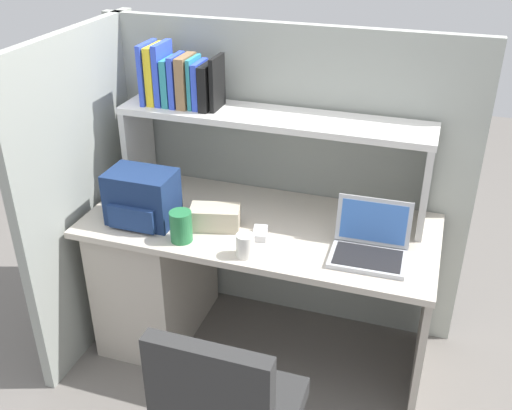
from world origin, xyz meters
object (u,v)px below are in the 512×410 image
laptop (370,244)px  snack_canister (181,226)px  backpack (142,198)px  computer_mouse (260,233)px  paper_cup (245,245)px  tissue_box (215,217)px

laptop → snack_canister: 0.80m
backpack → snack_canister: backpack is taller
computer_mouse → paper_cup: size_ratio=1.03×
computer_mouse → paper_cup: 0.17m
laptop → snack_canister: bearing=-170.1°
laptop → computer_mouse: (-0.48, -0.00, -0.03)m
laptop → tissue_box: size_ratio=1.44×
backpack → paper_cup: size_ratio=2.98×
tissue_box → computer_mouse: bearing=-17.9°
computer_mouse → tissue_box: tissue_box is taller
computer_mouse → snack_canister: (-0.31, -0.14, 0.05)m
backpack → computer_mouse: (0.55, 0.03, -0.10)m
paper_cup → backpack: bearing=166.4°
computer_mouse → tissue_box: 0.22m
snack_canister → computer_mouse: bearing=23.4°
laptop → tissue_box: bearing=179.0°
laptop → backpack: (-1.03, -0.04, 0.07)m
laptop → backpack: 1.03m
backpack → computer_mouse: bearing=3.6°
laptop → paper_cup: 0.52m
tissue_box → laptop: bearing=-15.0°
laptop → computer_mouse: bearing=-179.7°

